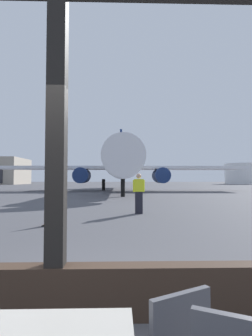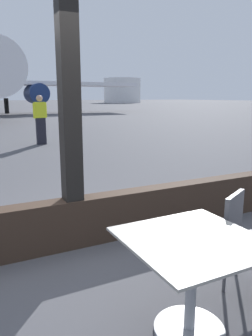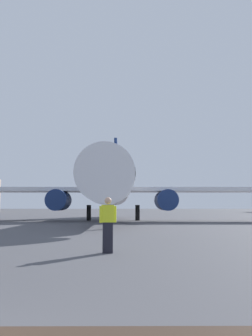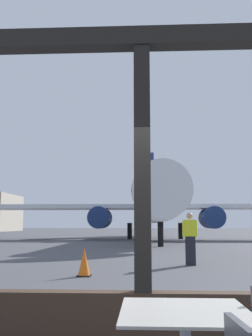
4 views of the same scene
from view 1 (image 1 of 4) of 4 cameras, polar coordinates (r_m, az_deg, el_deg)
The scene contains 6 objects.
ground_plane at distance 42.89m, azimuth -2.44°, elevation -4.47°, with size 220.00×220.00×0.00m, color #4C4C51.
window_frame at distance 2.94m, azimuth -15.03°, elevation -3.79°, with size 7.25×0.24×3.81m.
airplane at distance 33.17m, azimuth -0.97°, elevation 0.54°, with size 31.54×29.43×10.00m.
ground_crew_worker at distance 11.34m, azimuth 2.83°, elevation -5.45°, with size 0.53×0.28×1.74m.
traffic_cone at distance 8.82m, azimuth -16.56°, elevation -9.83°, with size 0.36×0.36×0.73m.
fuel_storage_tank at distance 90.16m, azimuth 23.97°, elevation -1.15°, with size 9.97×9.97×6.48m, color white.
Camera 1 is at (0.69, -2.86, 1.49)m, focal length 27.81 mm.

